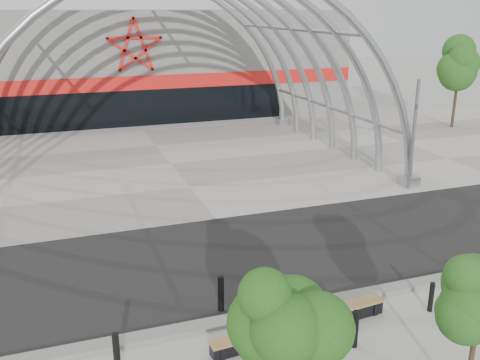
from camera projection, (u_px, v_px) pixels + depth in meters
name	position (u px, v px, depth m)	size (l,w,h in m)	color
ground	(286.00, 306.00, 15.39)	(140.00, 140.00, 0.00)	#9E9E99
road	(245.00, 255.00, 18.53)	(140.00, 7.00, 0.02)	black
forecourt	(170.00, 164.00, 29.29)	(60.00, 17.00, 0.04)	gray
kerb	(290.00, 309.00, 15.15)	(60.00, 0.50, 0.12)	slate
arena_building	(122.00, 61.00, 44.17)	(34.00, 15.24, 8.00)	slate
vault_canopy	(170.00, 164.00, 29.29)	(20.80, 15.80, 20.36)	#999DA2
signal_pole	(413.00, 133.00, 24.42)	(0.38, 0.72, 5.17)	slate
street_tree_0	(286.00, 313.00, 10.30)	(1.58, 1.58, 3.61)	black
street_tree_1	(479.00, 310.00, 10.81)	(1.40, 1.40, 3.30)	#322716
bench_0	(245.00, 343.00, 13.38)	(1.86, 0.54, 0.39)	black
bench_1	(349.00, 312.00, 14.73)	(2.09, 0.65, 0.43)	black
bollard_0	(117.00, 353.00, 12.48)	(0.16, 0.16, 1.02)	black
bollard_1	(221.00, 294.00, 14.98)	(0.17, 0.17, 1.08)	black
bollard_2	(355.00, 329.00, 13.41)	(0.16, 0.16, 1.02)	black
bollard_3	(431.00, 297.00, 15.01)	(0.14, 0.14, 0.89)	black
bg_tree_1	(459.00, 67.00, 36.88)	(2.70, 2.70, 5.91)	black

